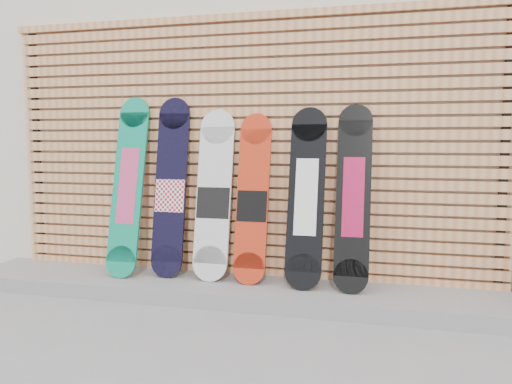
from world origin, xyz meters
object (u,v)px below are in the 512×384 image
snowboard_2 (214,196)px  snowboard_0 (128,186)px  snowboard_4 (306,197)px  snowboard_3 (253,199)px  snowboard_1 (171,188)px  snowboard_5 (353,197)px

snowboard_2 → snowboard_0: bearing=-177.0°
snowboard_2 → snowboard_4: 0.77m
snowboard_2 → snowboard_3: snowboard_2 is taller
snowboard_1 → snowboard_4: 1.16m
snowboard_1 → snowboard_5: snowboard_1 is taller
snowboard_0 → snowboard_1: (0.37, 0.05, -0.02)m
snowboard_1 → snowboard_4: bearing=-1.7°
snowboard_1 → snowboard_3: 0.72m
snowboard_0 → snowboard_3: snowboard_0 is taller
snowboard_2 → snowboard_3: size_ratio=1.03×
snowboard_1 → snowboard_4: size_ratio=1.07×
snowboard_4 → snowboard_2: bearing=178.1°
snowboard_3 → snowboard_5: bearing=-1.6°
snowboard_4 → snowboard_5: snowboard_5 is taller
snowboard_1 → snowboard_3: size_ratio=1.10×
snowboard_3 → snowboard_4: 0.44m
snowboard_0 → snowboard_1: size_ratio=1.01×
snowboard_0 → snowboard_1: 0.37m
snowboard_0 → snowboard_3: size_ratio=1.11×
snowboard_0 → snowboard_2: size_ratio=1.08×
snowboard_5 → snowboard_1: bearing=178.6°
snowboard_3 → snowboard_1: bearing=178.9°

